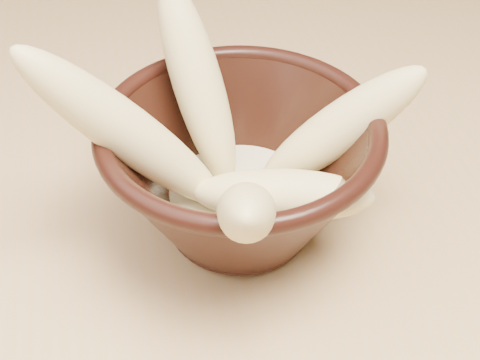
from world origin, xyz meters
name	(u,v)px	position (x,y,z in m)	size (l,w,h in m)	color
bowl	(240,170)	(0.23, -0.04, 0.81)	(0.18, 0.18, 0.10)	black
milk_puddle	(240,197)	(0.23, -0.04, 0.78)	(0.10, 0.10, 0.01)	beige
banana_upright	(197,82)	(0.21, 0.01, 0.84)	(0.03, 0.03, 0.14)	#EFD68D
banana_left	(127,132)	(0.16, -0.04, 0.85)	(0.03, 0.03, 0.16)	#EFD68D
banana_right	(340,128)	(0.30, -0.04, 0.83)	(0.03, 0.03, 0.13)	#EFD68D
banana_across	(282,195)	(0.25, -0.07, 0.81)	(0.03, 0.03, 0.11)	#EFD68D
banana_front	(246,212)	(0.22, -0.10, 0.83)	(0.03, 0.03, 0.13)	#EFD68D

